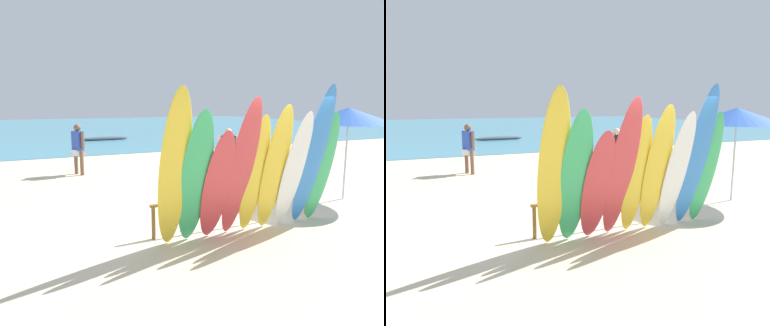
% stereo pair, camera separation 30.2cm
% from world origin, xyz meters
% --- Properties ---
extents(ground, '(60.00, 60.00, 0.00)m').
position_xyz_m(ground, '(0.00, 14.00, 0.00)').
color(ground, beige).
extents(ocean_water, '(60.00, 40.00, 0.02)m').
position_xyz_m(ocean_water, '(0.00, 30.74, 0.01)').
color(ocean_water, teal).
rests_on(ocean_water, ground).
extents(surfboard_rack, '(3.62, 0.07, 0.64)m').
position_xyz_m(surfboard_rack, '(0.00, 0.00, 0.52)').
color(surfboard_rack, brown).
rests_on(surfboard_rack, ground).
extents(surfboard_yellow_0, '(0.53, 0.78, 2.65)m').
position_xyz_m(surfboard_yellow_0, '(-1.60, -0.63, 1.33)').
color(surfboard_yellow_0, yellow).
rests_on(surfboard_yellow_0, ground).
extents(surfboard_green_1, '(0.56, 0.79, 2.31)m').
position_xyz_m(surfboard_green_1, '(-1.22, -0.61, 1.16)').
color(surfboard_green_1, '#38B266').
rests_on(surfboard_green_1, ground).
extents(surfboard_red_2, '(0.62, 0.74, 1.97)m').
position_xyz_m(surfboard_red_2, '(-0.79, -0.58, 0.99)').
color(surfboard_red_2, '#D13D42').
rests_on(surfboard_red_2, ground).
extents(surfboard_red_3, '(0.62, 0.90, 2.50)m').
position_xyz_m(surfboard_red_3, '(-0.36, -0.63, 1.25)').
color(surfboard_red_3, '#D13D42').
rests_on(surfboard_red_3, ground).
extents(surfboard_yellow_4, '(0.50, 0.65, 2.20)m').
position_xyz_m(surfboard_yellow_4, '(-0.01, -0.53, 1.10)').
color(surfboard_yellow_4, yellow).
rests_on(surfboard_yellow_4, ground).
extents(surfboard_yellow_5, '(0.52, 0.75, 2.38)m').
position_xyz_m(surfboard_yellow_5, '(0.39, -0.60, 1.19)').
color(surfboard_yellow_5, yellow).
rests_on(surfboard_yellow_5, ground).
extents(surfboard_white_6, '(0.55, 0.81, 2.26)m').
position_xyz_m(surfboard_white_6, '(0.80, -0.63, 1.13)').
color(surfboard_white_6, white).
rests_on(surfboard_white_6, ground).
extents(surfboard_blue_7, '(0.53, 0.96, 2.72)m').
position_xyz_m(surfboard_blue_7, '(1.19, -0.69, 1.36)').
color(surfboard_blue_7, '#337AD1').
rests_on(surfboard_blue_7, ground).
extents(surfboard_green_8, '(0.53, 0.75, 2.24)m').
position_xyz_m(surfboard_green_8, '(1.54, -0.58, 1.12)').
color(surfboard_green_8, '#38B266').
rests_on(surfboard_green_8, ground).
extents(beachgoer_photographing, '(0.61, 0.29, 1.63)m').
position_xyz_m(beachgoer_photographing, '(1.89, 3.60, 0.94)').
color(beachgoer_photographing, beige).
rests_on(beachgoer_photographing, ground).
extents(beachgoer_near_rack, '(0.44, 0.59, 1.69)m').
position_xyz_m(beachgoer_near_rack, '(-2.10, 6.59, 0.97)').
color(beachgoer_near_rack, brown).
rests_on(beachgoer_near_rack, ground).
extents(beach_chair_red, '(0.71, 0.79, 0.84)m').
position_xyz_m(beach_chair_red, '(2.89, 1.65, 0.43)').
color(beach_chair_red, '#B7B7BC').
rests_on(beach_chair_red, ground).
extents(beach_chair_blue, '(0.74, 0.84, 0.81)m').
position_xyz_m(beach_chair_blue, '(3.97, 3.04, 0.43)').
color(beach_chair_blue, '#B7B7BC').
rests_on(beach_chair_blue, ground).
extents(beach_chair_striped, '(0.69, 0.85, 0.80)m').
position_xyz_m(beach_chair_striped, '(2.97, 3.06, 0.42)').
color(beach_chair_striped, '#B7B7BC').
rests_on(beach_chair_striped, ground).
extents(beach_umbrella, '(2.23, 2.23, 2.27)m').
position_xyz_m(beach_umbrella, '(3.46, 0.56, 2.08)').
color(beach_umbrella, silver).
rests_on(beach_umbrella, ground).
extents(distant_boat, '(3.10, 0.55, 0.25)m').
position_xyz_m(distant_boat, '(0.97, 17.48, 0.11)').
color(distant_boat, '#4C515B').
rests_on(distant_boat, ground).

